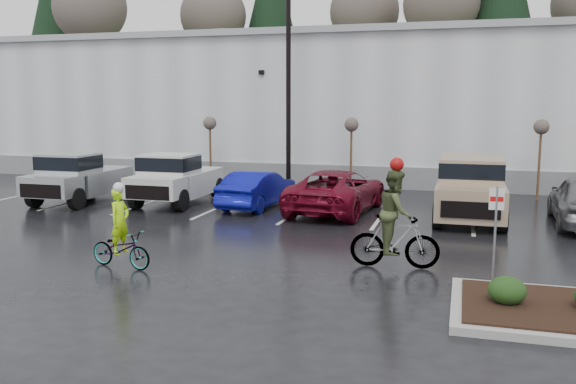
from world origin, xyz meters
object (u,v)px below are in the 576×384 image
(fire_lane_sign, at_px, (495,225))
(cyclist_hivis, at_px, (121,241))
(pickup_silver, at_px, (84,176))
(sapling_west, at_px, (210,127))
(car_red, at_px, (337,191))
(cyclist_olive, at_px, (395,229))
(car_blue, at_px, (258,189))
(lamppost, at_px, (288,57))
(sapling_mid, at_px, (351,129))
(pickup_white, at_px, (180,177))
(sapling_east, at_px, (541,131))
(suv_tan, at_px, (470,189))

(fire_lane_sign, height_order, cyclist_hivis, fire_lane_sign)
(cyclist_hivis, bearing_deg, pickup_silver, 48.67)
(sapling_west, distance_m, pickup_silver, 6.28)
(pickup_silver, relative_size, car_red, 0.96)
(car_red, xyz_separation_m, cyclist_olive, (2.78, -6.79, 0.19))
(fire_lane_sign, relative_size, car_blue, 0.53)
(sapling_west, bearing_deg, lamppost, -14.04)
(sapling_west, relative_size, car_blue, 0.77)
(sapling_mid, relative_size, cyclist_olive, 1.22)
(fire_lane_sign, bearing_deg, sapling_west, 132.67)
(car_blue, relative_size, car_red, 0.77)
(pickup_white, bearing_deg, lamppost, 44.85)
(sapling_east, bearing_deg, sapling_mid, 180.00)
(sapling_mid, height_order, cyclist_olive, sapling_mid)
(car_red, bearing_deg, sapling_mid, -80.00)
(sapling_west, relative_size, cyclist_olive, 1.22)
(sapling_west, xyz_separation_m, fire_lane_sign, (11.80, -12.80, -1.32))
(fire_lane_sign, height_order, suv_tan, fire_lane_sign)
(pickup_silver, distance_m, cyclist_olive, 14.31)
(lamppost, distance_m, cyclist_olive, 12.83)
(car_blue, bearing_deg, sapling_east, -149.30)
(pickup_silver, relative_size, suv_tan, 1.02)
(fire_lane_sign, xyz_separation_m, cyclist_hivis, (-8.39, -0.49, -0.76))
(sapling_mid, height_order, pickup_silver, sapling_mid)
(pickup_white, height_order, car_blue, pickup_white)
(sapling_mid, relative_size, pickup_silver, 0.62)
(sapling_west, bearing_deg, cyclist_hivis, -75.60)
(car_blue, relative_size, suv_tan, 0.81)
(sapling_west, relative_size, sapling_mid, 1.00)
(suv_tan, relative_size, cyclist_hivis, 2.50)
(lamppost, height_order, sapling_east, lamppost)
(lamppost, bearing_deg, sapling_mid, 21.80)
(pickup_silver, bearing_deg, cyclist_olive, -26.44)
(suv_tan, bearing_deg, sapling_west, 156.84)
(pickup_white, height_order, cyclist_hivis, cyclist_hivis)
(lamppost, relative_size, cyclist_hivis, 4.52)
(car_blue, bearing_deg, sapling_west, -44.08)
(car_blue, distance_m, cyclist_olive, 8.97)
(car_blue, relative_size, cyclist_hivis, 2.03)
(lamppost, bearing_deg, pickup_white, -135.15)
(sapling_east, relative_size, cyclist_hivis, 1.57)
(sapling_mid, xyz_separation_m, cyclist_hivis, (-3.09, -13.29, -2.08))
(sapling_east, height_order, car_red, sapling_east)
(pickup_silver, distance_m, car_blue, 7.06)
(sapling_east, relative_size, suv_tan, 0.63)
(cyclist_olive, bearing_deg, pickup_white, 47.41)
(sapling_west, bearing_deg, cyclist_olive, -50.03)
(fire_lane_sign, bearing_deg, cyclist_olive, 148.97)
(car_red, distance_m, cyclist_hivis, 9.24)
(sapling_west, relative_size, cyclist_hivis, 1.57)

